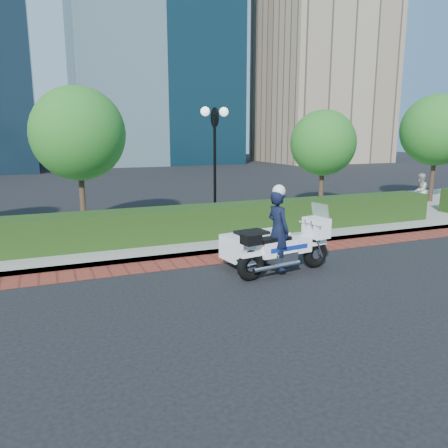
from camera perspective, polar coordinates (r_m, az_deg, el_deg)
name	(u,v)px	position (r m, az deg, el deg)	size (l,w,h in m)	color
ground	(253,273)	(11.10, 3.79, -6.36)	(120.00, 120.00, 0.00)	black
brick_strip	(230,257)	(12.40, 0.73, -4.36)	(60.00, 1.00, 0.01)	maroon
sidewalk	(183,225)	(16.50, -5.42, -0.11)	(60.00, 8.00, 0.15)	gray
hedge_main	(204,222)	(14.15, -2.60, 0.33)	(18.00, 1.20, 1.00)	#163311
lamppost	(215,148)	(15.73, -1.22, 9.95)	(1.02, 0.70, 4.21)	black
tree_b	(78,134)	(16.00, -18.51, 11.10)	(3.20, 3.20, 4.89)	#332319
tree_c	(323,143)	(19.49, 12.83, 10.27)	(2.80, 2.80, 4.30)	#332319
tree_d	(437,130)	(23.82, 26.04, 10.95)	(3.40, 3.40, 5.16)	#332319
tower_right	(324,45)	(58.59, 12.88, 21.80)	(14.00, 12.00, 28.00)	gray
police_motorcycle	(271,241)	(11.13, 6.22, -2.23)	(2.78, 1.99, 2.25)	black
pedestrian	(420,191)	(21.74, 24.25, 4.01)	(0.75, 0.58, 1.54)	#B6AFA1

